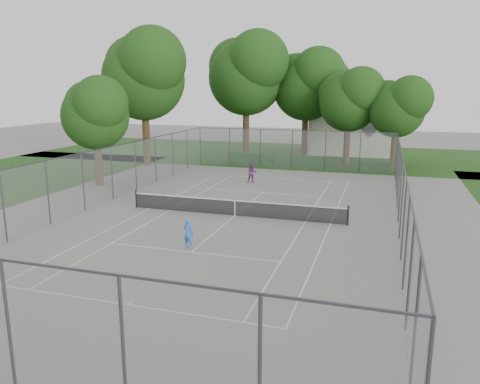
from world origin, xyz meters
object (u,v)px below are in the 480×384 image
(woman_player, at_px, (252,173))
(girl_player, at_px, (188,233))
(tennis_net, at_px, (235,207))
(house, at_px, (352,114))

(woman_player, bearing_deg, girl_player, -105.70)
(girl_player, distance_m, woman_player, 15.58)
(tennis_net, bearing_deg, girl_player, -93.41)
(girl_player, height_order, woman_player, woman_player)
(tennis_net, height_order, house, house)
(house, relative_size, girl_player, 7.44)
(house, bearing_deg, tennis_net, -98.46)
(house, relative_size, woman_player, 6.99)
(tennis_net, relative_size, house, 1.19)
(house, distance_m, girl_player, 35.50)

